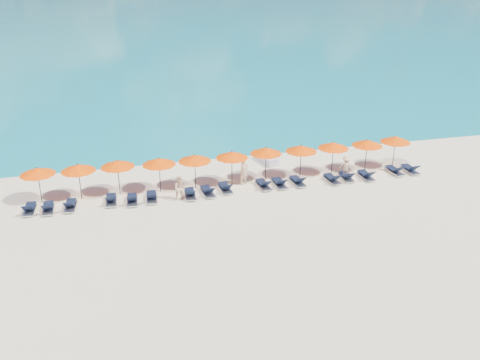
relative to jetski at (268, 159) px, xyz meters
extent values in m
plane|color=beige|center=(-3.40, -8.34, -0.31)|extent=(1400.00, 1400.00, 0.00)
cube|color=silver|center=(0.00, 0.02, -0.05)|extent=(1.14, 2.19, 0.48)
cube|color=black|center=(0.03, -0.15, 0.30)|extent=(0.58, 0.93, 0.30)
cylinder|color=black|center=(-0.10, 0.53, 0.43)|extent=(0.48, 0.14, 0.05)
imported|color=#DFB489|center=(-2.62, -3.33, 0.58)|extent=(0.75, 0.63, 1.77)
imported|color=#DFB489|center=(-6.96, -4.77, 0.49)|extent=(0.82, 0.52, 1.59)
imported|color=#DFB489|center=(4.23, -3.91, 0.45)|extent=(1.06, 0.90, 1.50)
cylinder|color=black|center=(-15.07, -2.96, 0.79)|extent=(0.05, 0.05, 2.20)
cone|color=#FA4500|center=(-15.07, -2.96, 1.71)|extent=(2.10, 2.10, 0.42)
sphere|color=black|center=(-15.07, -2.96, 1.93)|extent=(0.08, 0.08, 0.08)
cylinder|color=black|center=(-12.77, -2.99, 0.79)|extent=(0.05, 0.05, 2.20)
cone|color=#FA4500|center=(-12.77, -2.99, 1.71)|extent=(2.10, 2.10, 0.42)
sphere|color=black|center=(-12.77, -2.99, 1.93)|extent=(0.08, 0.08, 0.08)
cylinder|color=black|center=(-10.47, -2.88, 0.79)|extent=(0.05, 0.05, 2.20)
cone|color=#FA4500|center=(-10.47, -2.88, 1.71)|extent=(2.10, 2.10, 0.42)
sphere|color=black|center=(-10.47, -2.88, 1.93)|extent=(0.08, 0.08, 0.08)
cylinder|color=black|center=(-7.98, -3.14, 0.79)|extent=(0.05, 0.05, 2.20)
cone|color=#FA4500|center=(-7.98, -3.14, 1.71)|extent=(2.10, 2.10, 0.42)
sphere|color=black|center=(-7.98, -3.14, 1.93)|extent=(0.08, 0.08, 0.08)
cylinder|color=black|center=(-5.75, -3.11, 0.79)|extent=(0.05, 0.05, 2.20)
cone|color=#FA4500|center=(-5.75, -3.11, 1.71)|extent=(2.10, 2.10, 0.42)
sphere|color=black|center=(-5.75, -3.11, 1.93)|extent=(0.08, 0.08, 0.08)
cylinder|color=black|center=(-3.36, -3.10, 0.79)|extent=(0.05, 0.05, 2.20)
cone|color=#FA4500|center=(-3.36, -3.10, 1.71)|extent=(2.10, 2.10, 0.42)
sphere|color=black|center=(-3.36, -3.10, 1.93)|extent=(0.08, 0.08, 0.08)
cylinder|color=black|center=(-1.04, -2.90, 0.79)|extent=(0.05, 0.05, 2.20)
cone|color=#FA4500|center=(-1.04, -2.90, 1.71)|extent=(2.10, 2.10, 0.42)
sphere|color=black|center=(-1.04, -2.90, 1.93)|extent=(0.08, 0.08, 0.08)
cylinder|color=black|center=(1.32, -3.08, 0.79)|extent=(0.05, 0.05, 2.20)
cone|color=#FA4500|center=(1.32, -3.08, 1.71)|extent=(2.10, 2.10, 0.42)
sphere|color=black|center=(1.32, -3.08, 1.93)|extent=(0.08, 0.08, 0.08)
cylinder|color=black|center=(3.61, -3.04, 0.79)|extent=(0.05, 0.05, 2.20)
cone|color=#FA4500|center=(3.61, -3.04, 1.71)|extent=(2.10, 2.10, 0.42)
sphere|color=black|center=(3.61, -3.04, 1.93)|extent=(0.08, 0.08, 0.08)
cylinder|color=black|center=(6.05, -3.10, 0.79)|extent=(0.05, 0.05, 2.20)
cone|color=#FA4500|center=(6.05, -3.10, 1.71)|extent=(2.10, 2.10, 0.42)
sphere|color=black|center=(6.05, -3.10, 1.93)|extent=(0.08, 0.08, 0.08)
cylinder|color=black|center=(8.27, -2.91, 0.79)|extent=(0.05, 0.05, 2.20)
cone|color=#FA4500|center=(8.27, -2.91, 1.71)|extent=(2.10, 2.10, 0.42)
sphere|color=black|center=(8.27, -2.91, 1.93)|extent=(0.08, 0.08, 0.08)
cube|color=silver|center=(-15.64, -4.18, -0.17)|extent=(0.73, 1.74, 0.06)
cube|color=black|center=(-15.63, -3.93, -0.01)|extent=(0.62, 1.13, 0.04)
cube|color=black|center=(-15.68, -4.73, 0.24)|extent=(0.58, 0.57, 0.43)
cube|color=silver|center=(-14.62, -4.35, -0.17)|extent=(0.64, 1.71, 0.06)
cube|color=black|center=(-14.62, -4.10, -0.01)|extent=(0.57, 1.11, 0.04)
cube|color=black|center=(-14.61, -4.90, 0.24)|extent=(0.56, 0.54, 0.43)
cube|color=silver|center=(-13.38, -4.29, -0.17)|extent=(0.78, 1.75, 0.06)
cube|color=black|center=(-13.36, -4.04, -0.01)|extent=(0.65, 1.15, 0.04)
cube|color=black|center=(-13.43, -4.84, 0.24)|extent=(0.60, 0.59, 0.43)
cube|color=silver|center=(-11.04, -4.11, -0.17)|extent=(0.70, 1.73, 0.06)
cube|color=black|center=(-11.03, -3.86, -0.01)|extent=(0.60, 1.13, 0.04)
cube|color=black|center=(-11.07, -4.66, 0.24)|extent=(0.58, 0.56, 0.43)
cube|color=silver|center=(-9.82, -4.39, -0.17)|extent=(0.74, 1.74, 0.06)
cube|color=black|center=(-9.81, -4.14, -0.01)|extent=(0.63, 1.14, 0.04)
cube|color=black|center=(-9.86, -4.94, 0.24)|extent=(0.59, 0.58, 0.43)
cube|color=silver|center=(-8.66, -4.30, -0.17)|extent=(0.75, 1.74, 0.06)
cube|color=black|center=(-8.64, -4.06, -0.01)|extent=(0.63, 1.14, 0.04)
cube|color=black|center=(-8.70, -4.85, 0.24)|extent=(0.59, 0.58, 0.43)
cube|color=silver|center=(-6.33, -4.42, -0.17)|extent=(0.74, 1.74, 0.06)
cube|color=black|center=(-6.31, -4.17, -0.01)|extent=(0.63, 1.14, 0.04)
cube|color=black|center=(-6.37, -4.97, 0.24)|extent=(0.59, 0.58, 0.43)
cube|color=silver|center=(-5.22, -4.35, -0.17)|extent=(0.75, 1.74, 0.06)
cube|color=black|center=(-5.24, -4.10, -0.01)|extent=(0.63, 1.14, 0.04)
cube|color=black|center=(-5.18, -4.90, 0.24)|extent=(0.59, 0.58, 0.43)
cube|color=silver|center=(-4.03, -4.06, -0.17)|extent=(0.67, 1.72, 0.06)
cube|color=black|center=(-4.04, -3.81, -0.01)|extent=(0.58, 1.12, 0.04)
cube|color=black|center=(-4.02, -4.61, 0.24)|extent=(0.57, 0.55, 0.43)
cube|color=silver|center=(-1.57, -4.17, -0.17)|extent=(0.72, 1.73, 0.06)
cube|color=black|center=(-1.59, -3.92, -0.01)|extent=(0.61, 1.13, 0.04)
cube|color=black|center=(-1.54, -4.72, 0.24)|extent=(0.58, 0.57, 0.43)
cube|color=silver|center=(-0.50, -4.21, -0.17)|extent=(0.64, 1.71, 0.06)
cube|color=black|center=(-0.51, -3.96, -0.01)|extent=(0.57, 1.11, 0.04)
cube|color=black|center=(-0.50, -4.76, 0.24)|extent=(0.56, 0.54, 0.43)
cube|color=silver|center=(0.73, -4.20, -0.17)|extent=(0.71, 1.73, 0.06)
cube|color=black|center=(0.72, -3.95, -0.01)|extent=(0.61, 1.13, 0.04)
cube|color=black|center=(0.76, -4.75, 0.24)|extent=(0.58, 0.56, 0.43)
cube|color=silver|center=(3.04, -4.42, -0.17)|extent=(0.74, 1.74, 0.06)
cube|color=black|center=(3.02, -4.17, -0.01)|extent=(0.63, 1.14, 0.04)
cube|color=black|center=(3.08, -4.97, 0.24)|extent=(0.59, 0.58, 0.43)
cube|color=silver|center=(4.13, -4.28, -0.17)|extent=(0.76, 1.74, 0.06)
cube|color=black|center=(4.15, -4.03, -0.01)|extent=(0.64, 1.14, 0.04)
cube|color=black|center=(4.08, -4.82, 0.24)|extent=(0.59, 0.58, 0.43)
cube|color=silver|center=(5.47, -4.41, -0.17)|extent=(0.65, 1.71, 0.06)
cube|color=black|center=(5.47, -4.16, -0.01)|extent=(0.57, 1.11, 0.04)
cube|color=black|center=(5.46, -4.96, 0.24)|extent=(0.56, 0.55, 0.43)
cube|color=silver|center=(7.74, -4.10, -0.17)|extent=(0.75, 1.74, 0.06)
cube|color=black|center=(7.72, -3.85, -0.01)|extent=(0.64, 1.14, 0.04)
cube|color=black|center=(7.79, -4.65, 0.24)|extent=(0.59, 0.58, 0.43)
cube|color=silver|center=(8.89, -4.16, -0.17)|extent=(0.63, 1.70, 0.06)
cube|color=black|center=(8.89, -3.91, -0.01)|extent=(0.55, 1.10, 0.04)
cube|color=black|center=(8.89, -4.71, 0.24)|extent=(0.55, 0.54, 0.43)
camera|label=1|loc=(-10.78, -34.02, 13.44)|focal=40.00mm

